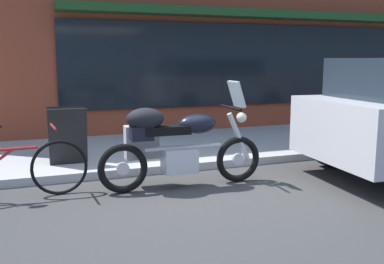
{
  "coord_description": "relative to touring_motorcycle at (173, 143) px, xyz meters",
  "views": [
    {
      "loc": [
        -1.75,
        -4.92,
        1.68
      ],
      "look_at": [
        0.28,
        0.58,
        0.7
      ],
      "focal_mm": 40.85,
      "sensor_mm": 36.0,
      "label": 1
    }
  ],
  "objects": [
    {
      "name": "ground_plane",
      "position": [
        0.05,
        -0.42,
        -0.6
      ],
      "size": [
        80.0,
        80.0,
        0.0
      ],
      "primitive_type": "plane",
      "color": "#3B3B3B"
    },
    {
      "name": "sandwich_board_sign",
      "position": [
        -1.22,
        1.35,
        -0.05
      ],
      "size": [
        0.55,
        0.4,
        0.85
      ],
      "color": "black",
      "rests_on": "sidewalk_curb"
    },
    {
      "name": "touring_motorcycle",
      "position": [
        0.0,
        0.0,
        0.0
      ],
      "size": [
        2.23,
        0.7,
        1.4
      ],
      "color": "black",
      "rests_on": "ground_plane"
    },
    {
      "name": "parked_bicycle",
      "position": [
        -1.96,
        0.15,
        -0.22
      ],
      "size": [
        1.76,
        0.48,
        0.94
      ],
      "color": "black",
      "rests_on": "ground_plane"
    }
  ]
}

